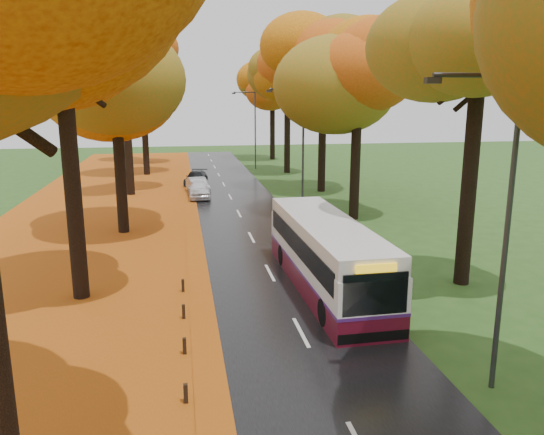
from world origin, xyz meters
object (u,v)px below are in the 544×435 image
object	(u,v)px
streetlamp_far	(253,124)
bus	(326,253)
streetlamp_near	(499,212)
car_white	(199,189)
car_silver	(198,186)
car_dark	(196,178)
streetlamp_mid	(299,140)

from	to	relation	value
streetlamp_far	bus	distance (m)	36.35
streetlamp_far	streetlamp_near	bearing A→B (deg)	-90.00
car_white	streetlamp_far	bearing A→B (deg)	67.43
car_silver	streetlamp_near	bearing A→B (deg)	-87.61
car_dark	streetlamp_mid	bearing A→B (deg)	-50.27
streetlamp_far	car_silver	bearing A→B (deg)	-114.11
streetlamp_far	bus	size ratio (longest dim) A/B	0.77
car_white	car_dark	bearing A→B (deg)	88.96
streetlamp_near	car_dark	size ratio (longest dim) A/B	2.06
car_white	car_silver	bearing A→B (deg)	88.96
streetlamp_near	car_dark	distance (m)	35.29
car_silver	bus	bearing A→B (deg)	-88.68
car_dark	car_silver	bearing A→B (deg)	-77.04
streetlamp_mid	streetlamp_far	xyz separation A→B (m)	(0.00, 22.00, 0.00)
streetlamp_near	streetlamp_far	xyz separation A→B (m)	(0.00, 44.00, 0.00)
car_dark	streetlamp_far	bearing A→B (deg)	69.47
car_silver	car_dark	distance (m)	4.55
car_white	car_dark	distance (m)	6.44
streetlamp_near	streetlamp_far	size ratio (longest dim) A/B	1.00
streetlamp_far	car_white	bearing A→B (deg)	-111.53
streetlamp_far	car_white	world-z (taller)	streetlamp_far
car_silver	car_dark	bearing A→B (deg)	80.51
streetlamp_near	car_silver	bearing A→B (deg)	101.88
streetlamp_mid	bus	xyz separation A→B (m)	(-2.08, -14.14, -3.25)
car_silver	car_dark	world-z (taller)	car_silver
streetlamp_near	streetlamp_mid	bearing A→B (deg)	90.00
bus	car_white	distance (m)	20.63
car_dark	car_white	bearing A→B (deg)	-77.04
bus	car_dark	distance (m)	26.97
streetlamp_mid	car_dark	distance (m)	14.57
bus	car_silver	bearing A→B (deg)	99.62
streetlamp_far	bus	xyz separation A→B (m)	(-2.08, -36.14, -3.25)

